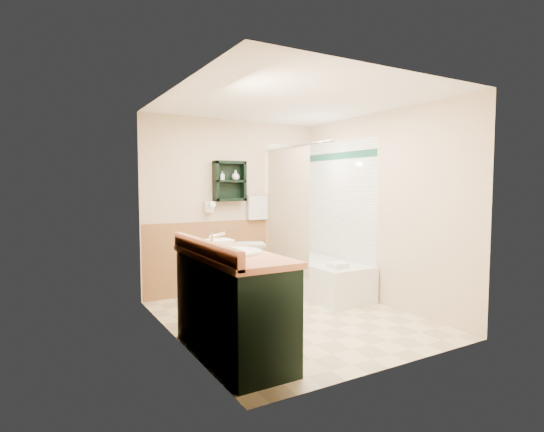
{
  "coord_description": "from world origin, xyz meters",
  "views": [
    {
      "loc": [
        -2.51,
        -3.93,
        1.49
      ],
      "look_at": [
        -0.13,
        0.2,
        1.15
      ],
      "focal_mm": 28.0,
      "sensor_mm": 36.0,
      "label": 1
    }
  ],
  "objects": [
    {
      "name": "back_wall",
      "position": [
        0.0,
        1.52,
        1.2
      ],
      "size": [
        2.6,
        0.04,
        2.4
      ],
      "primitive_type": "cube",
      "color": "#F8E4C2",
      "rests_on": "ground"
    },
    {
      "name": "floor",
      "position": [
        0.0,
        0.0,
        0.0
      ],
      "size": [
        3.0,
        3.0,
        0.0
      ],
      "primitive_type": "plane",
      "color": "beige",
      "rests_on": "ground"
    },
    {
      "name": "tile_accent",
      "position": [
        1.27,
        0.75,
        1.9
      ],
      "size": [
        1.5,
        1.5,
        0.1
      ],
      "primitive_type": null,
      "color": "#154C37",
      "rests_on": "right_wall"
    },
    {
      "name": "shower_curtain",
      "position": [
        0.53,
        0.92,
        1.15
      ],
      "size": [
        1.05,
        1.05,
        1.7
      ],
      "primitive_type": null,
      "color": "#BDAC8F",
      "rests_on": "curtain_rod"
    },
    {
      "name": "left_wall",
      "position": [
        -1.32,
        0.0,
        1.2
      ],
      "size": [
        0.04,
        3.0,
        2.4
      ],
      "primitive_type": "cube",
      "color": "#F8E4C2",
      "rests_on": "ground"
    },
    {
      "name": "tile_back",
      "position": [
        1.03,
        1.48,
        1.05
      ],
      "size": [
        0.95,
        0.95,
        2.1
      ],
      "primitive_type": null,
      "color": "white",
      "rests_on": "back_wall"
    },
    {
      "name": "vanity",
      "position": [
        -0.99,
        -0.61,
        0.45
      ],
      "size": [
        0.59,
        1.44,
        0.91
      ],
      "primitive_type": "cube",
      "color": "black",
      "rests_on": "ground"
    },
    {
      "name": "counter_towel",
      "position": [
        -0.89,
        -0.02,
        0.93
      ],
      "size": [
        0.31,
        0.24,
        0.04
      ],
      "primitive_type": "cube",
      "color": "white",
      "rests_on": "vanity"
    },
    {
      "name": "soap_bottle_b",
      "position": [
        -0.01,
        1.4,
        1.62
      ],
      "size": [
        0.12,
        0.14,
        0.1
      ],
      "primitive_type": "imported",
      "rotation": [
        0.0,
        0.0,
        0.11
      ],
      "color": "white",
      "rests_on": "wall_shelf"
    },
    {
      "name": "right_wall",
      "position": [
        1.32,
        0.0,
        1.2
      ],
      "size": [
        0.04,
        3.0,
        2.4
      ],
      "primitive_type": "cube",
      "color": "#F8E4C2",
      "rests_on": "ground"
    },
    {
      "name": "towel_bar",
      "position": [
        0.35,
        1.45,
        1.35
      ],
      "size": [
        0.4,
        0.06,
        0.4
      ],
      "primitive_type": null,
      "color": "white",
      "rests_on": "back_wall"
    },
    {
      "name": "wainscot_left",
      "position": [
        -1.29,
        0.0,
        0.5
      ],
      "size": [
        2.98,
        2.98,
        1.0
      ],
      "primitive_type": null,
      "color": "#AE7346",
      "rests_on": "left_wall"
    },
    {
      "name": "vanity_book",
      "position": [
        -1.16,
        0.09,
        1.02
      ],
      "size": [
        0.17,
        0.05,
        0.22
      ],
      "primitive_type": "imported",
      "rotation": [
        0.0,
        0.0,
        -0.16
      ],
      "color": "black",
      "rests_on": "vanity"
    },
    {
      "name": "tub_towel",
      "position": [
        0.81,
        0.17,
        0.5
      ],
      "size": [
        0.22,
        0.19,
        0.07
      ],
      "primitive_type": "cube",
      "color": "white",
      "rests_on": "bathtub"
    },
    {
      "name": "bathtub",
      "position": [
        0.93,
        0.69,
        0.23
      ],
      "size": [
        0.69,
        1.5,
        0.46
      ],
      "primitive_type": "cube",
      "color": "white",
      "rests_on": "ground"
    },
    {
      "name": "curtain_rod",
      "position": [
        0.53,
        0.75,
        2.0
      ],
      "size": [
        0.03,
        1.6,
        0.03
      ],
      "primitive_type": "cylinder",
      "rotation": [
        1.57,
        0.0,
        0.0
      ],
      "color": "silver",
      "rests_on": "back_wall"
    },
    {
      "name": "wall_shelf",
      "position": [
        -0.1,
        1.41,
        1.55
      ],
      "size": [
        0.45,
        0.15,
        0.55
      ],
      "primitive_type": "cube",
      "color": "black",
      "rests_on": "back_wall"
    },
    {
      "name": "ceiling",
      "position": [
        0.0,
        0.0,
        2.42
      ],
      "size": [
        2.6,
        3.0,
        0.04
      ],
      "primitive_type": "cube",
      "color": "white",
      "rests_on": "back_wall"
    },
    {
      "name": "hair_dryer",
      "position": [
        -0.4,
        1.43,
        1.2
      ],
      "size": [
        0.1,
        0.24,
        0.18
      ],
      "primitive_type": null,
      "color": "white",
      "rests_on": "back_wall"
    },
    {
      "name": "tile_right",
      "position": [
        1.28,
        0.75,
        1.05
      ],
      "size": [
        1.5,
        1.5,
        2.1
      ],
      "primitive_type": null,
      "color": "white",
      "rests_on": "right_wall"
    },
    {
      "name": "soap_bottle_a",
      "position": [
        -0.21,
        1.4,
        1.59
      ],
      "size": [
        0.08,
        0.13,
        0.05
      ],
      "primitive_type": "imported",
      "rotation": [
        0.0,
        0.0,
        -0.27
      ],
      "color": "white",
      "rests_on": "wall_shelf"
    },
    {
      "name": "toilet",
      "position": [
        0.05,
        1.21,
        0.37
      ],
      "size": [
        0.65,
        0.86,
        0.75
      ],
      "primitive_type": "imported",
      "rotation": [
        0.0,
        0.0,
        2.81
      ],
      "color": "white",
      "rests_on": "ground"
    },
    {
      "name": "mirror_glass",
      "position": [
        -1.27,
        -0.55,
        1.5
      ],
      "size": [
        1.2,
        1.2,
        0.9
      ],
      "primitive_type": null,
      "color": "white",
      "rests_on": "left_wall"
    },
    {
      "name": "wainscot_back",
      "position": [
        0.0,
        1.49,
        0.5
      ],
      "size": [
        2.58,
        2.58,
        1.0
      ],
      "primitive_type": null,
      "color": "#AE7346",
      "rests_on": "back_wall"
    },
    {
      "name": "mirror_frame",
      "position": [
        -1.27,
        -0.55,
        1.5
      ],
      "size": [
        1.3,
        1.3,
        1.0
      ],
      "primitive_type": null,
      "color": "brown",
      "rests_on": "left_wall"
    }
  ]
}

